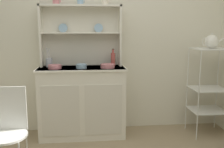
{
  "coord_description": "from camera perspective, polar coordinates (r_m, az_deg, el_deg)",
  "views": [
    {
      "loc": [
        -0.25,
        -1.79,
        1.36
      ],
      "look_at": [
        0.05,
        1.12,
        0.83
      ],
      "focal_mm": 41.53,
      "sensor_mm": 36.0,
      "label": 1
    }
  ],
  "objects": [
    {
      "name": "cup_rose_0",
      "position": [
        3.31,
        -12.2,
        15.46
      ],
      "size": [
        0.1,
        0.08,
        0.08
      ],
      "color": "#D17A84",
      "rests_on": "hutch_shelf_unit"
    },
    {
      "name": "wire_chair",
      "position": [
        2.46,
        -22.04,
        -10.58
      ],
      "size": [
        0.36,
        0.36,
        0.85
      ],
      "rotation": [
        0.0,
        0.0,
        -0.56
      ],
      "color": "white",
      "rests_on": "ground"
    },
    {
      "name": "porcelain_teapot",
      "position": [
        3.42,
        21.08,
        6.68
      ],
      "size": [
        0.26,
        0.17,
        0.19
      ],
      "color": "white",
      "rests_on": "bakers_rack"
    },
    {
      "name": "hutch_cabinet",
      "position": [
        3.29,
        -6.57,
        -5.95
      ],
      "size": [
        1.08,
        0.45,
        0.88
      ],
      "color": "white",
      "rests_on": "ground"
    },
    {
      "name": "bowl_mixing_large",
      "position": [
        3.14,
        -12.48,
        1.56
      ],
      "size": [
        0.16,
        0.16,
        0.05
      ],
      "primitive_type": "cylinder",
      "color": "#D17A84",
      "rests_on": "hutch_cabinet"
    },
    {
      "name": "hutch_shelf_unit",
      "position": [
        3.33,
        -6.84,
        9.36
      ],
      "size": [
        1.0,
        0.18,
        0.76
      ],
      "color": "silver",
      "rests_on": "hutch_cabinet"
    },
    {
      "name": "wall_back",
      "position": [
        3.43,
        -1.76,
        8.33
      ],
      "size": [
        3.84,
        0.05,
        2.5
      ],
      "primitive_type": "cube",
      "color": "silver",
      "rests_on": "ground"
    },
    {
      "name": "jam_bottle",
      "position": [
        3.29,
        0.23,
        3.34
      ],
      "size": [
        0.06,
        0.06,
        0.22
      ],
      "color": "#B74C47",
      "rests_on": "hutch_cabinet"
    },
    {
      "name": "bowl_floral_medium",
      "position": [
        3.12,
        -6.74,
        1.71
      ],
      "size": [
        0.13,
        0.13,
        0.05
      ],
      "primitive_type": "cylinder",
      "color": "#8EB2D1",
      "rests_on": "hutch_cabinet"
    },
    {
      "name": "bakers_rack",
      "position": [
        3.48,
        20.58,
        -1.68
      ],
      "size": [
        0.43,
        0.38,
        1.11
      ],
      "color": "silver",
      "rests_on": "ground"
    },
    {
      "name": "utensil_jar",
      "position": [
        3.29,
        -13.67,
        2.52
      ],
      "size": [
        0.08,
        0.08,
        0.24
      ],
      "color": "#B2B7C6",
      "rests_on": "hutch_cabinet"
    },
    {
      "name": "cup_cream_2",
      "position": [
        3.31,
        -1.62,
        15.73
      ],
      "size": [
        0.08,
        0.07,
        0.09
      ],
      "color": "silver",
      "rests_on": "hutch_shelf_unit"
    },
    {
      "name": "cup_sky_1",
      "position": [
        3.3,
        -6.97,
        15.63
      ],
      "size": [
        0.09,
        0.07,
        0.08
      ],
      "color": "#8EB2D1",
      "rests_on": "hutch_shelf_unit"
    },
    {
      "name": "bowl_cream_small",
      "position": [
        3.13,
        -0.99,
        1.78
      ],
      "size": [
        0.17,
        0.17,
        0.05
      ],
      "primitive_type": "cylinder",
      "color": "#D17A84",
      "rests_on": "hutch_cabinet"
    }
  ]
}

